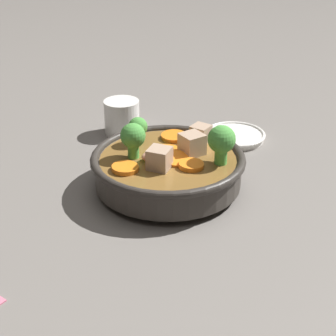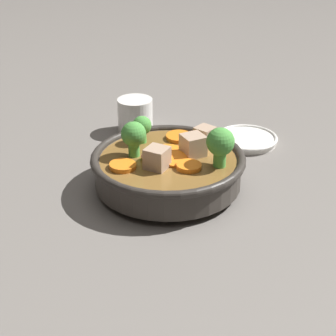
% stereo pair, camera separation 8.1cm
% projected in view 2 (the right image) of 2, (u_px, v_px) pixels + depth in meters
% --- Properties ---
extents(ground_plane, '(3.00, 3.00, 0.00)m').
position_uv_depth(ground_plane, '(168.00, 188.00, 0.83)').
color(ground_plane, slate).
extents(stirfry_bowl, '(0.22, 0.22, 0.11)m').
position_uv_depth(stirfry_bowl, '(168.00, 166.00, 0.81)').
color(stirfry_bowl, '#38332D').
rests_on(stirfry_bowl, ground_plane).
extents(side_saucer, '(0.11, 0.11, 0.01)m').
position_uv_depth(side_saucer, '(246.00, 139.00, 0.96)').
color(side_saucer, white).
rests_on(side_saucer, ground_plane).
extents(tea_cup, '(0.06, 0.06, 0.06)m').
position_uv_depth(tea_cup, '(135.00, 115.00, 1.00)').
color(tea_cup, white).
rests_on(tea_cup, ground_plane).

